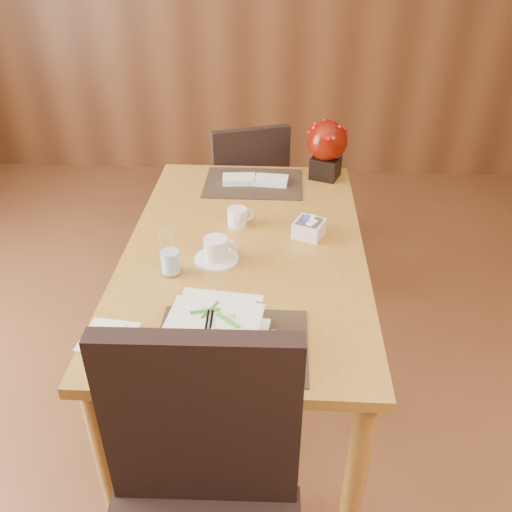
# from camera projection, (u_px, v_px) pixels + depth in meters

# --- Properties ---
(ground) EXTENTS (6.00, 6.00, 0.00)m
(ground) POSITION_uv_depth(u_px,v_px,m) (235.00, 509.00, 1.96)
(ground) COLOR brown
(ground) RESTS_ON ground
(dining_table) EXTENTS (0.90, 1.50, 0.75)m
(dining_table) POSITION_uv_depth(u_px,v_px,m) (245.00, 267.00, 2.11)
(dining_table) COLOR #AD7C30
(dining_table) RESTS_ON ground
(placemat_near) EXTENTS (0.45, 0.33, 0.01)m
(placemat_near) POSITION_uv_depth(u_px,v_px,m) (231.00, 344.00, 1.59)
(placemat_near) COLOR black
(placemat_near) RESTS_ON dining_table
(placemat_far) EXTENTS (0.45, 0.33, 0.01)m
(placemat_far) POSITION_uv_depth(u_px,v_px,m) (253.00, 183.00, 2.52)
(placemat_far) COLOR black
(placemat_far) RESTS_ON dining_table
(soup_setting) EXTENTS (0.31, 0.31, 0.12)m
(soup_setting) POSITION_uv_depth(u_px,v_px,m) (215.00, 335.00, 1.55)
(soup_setting) COLOR white
(soup_setting) RESTS_ON dining_table
(coffee_cup) EXTENTS (0.16, 0.16, 0.09)m
(coffee_cup) POSITION_uv_depth(u_px,v_px,m) (216.00, 251.00, 1.95)
(coffee_cup) COLOR white
(coffee_cup) RESTS_ON dining_table
(water_glass) EXTENTS (0.09, 0.09, 0.17)m
(water_glass) POSITION_uv_depth(u_px,v_px,m) (170.00, 253.00, 1.86)
(water_glass) COLOR white
(water_glass) RESTS_ON dining_table
(creamer_jug) EXTENTS (0.13, 0.13, 0.07)m
(creamer_jug) POSITION_uv_depth(u_px,v_px,m) (237.00, 217.00, 2.17)
(creamer_jug) COLOR white
(creamer_jug) RESTS_ON dining_table
(sugar_caddy) EXTENTS (0.14, 0.14, 0.06)m
(sugar_caddy) POSITION_uv_depth(u_px,v_px,m) (309.00, 229.00, 2.11)
(sugar_caddy) COLOR white
(sugar_caddy) RESTS_ON dining_table
(berry_decor) EXTENTS (0.19, 0.19, 0.27)m
(berry_decor) POSITION_uv_depth(u_px,v_px,m) (327.00, 146.00, 2.49)
(berry_decor) COLOR black
(berry_decor) RESTS_ON dining_table
(napkins_far) EXTENTS (0.30, 0.12, 0.03)m
(napkins_far) POSITION_uv_depth(u_px,v_px,m) (257.00, 180.00, 2.51)
(napkins_far) COLOR white
(napkins_far) RESTS_ON dining_table
(bread_plate) EXTENTS (0.17, 0.17, 0.01)m
(bread_plate) POSITION_uv_depth(u_px,v_px,m) (108.00, 337.00, 1.62)
(bread_plate) COLOR white
(bread_plate) RESTS_ON dining_table
(far_chair) EXTENTS (0.54, 0.54, 0.91)m
(far_chair) POSITION_uv_depth(u_px,v_px,m) (246.00, 191.00, 2.98)
(far_chair) COLOR black
(far_chair) RESTS_ON ground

